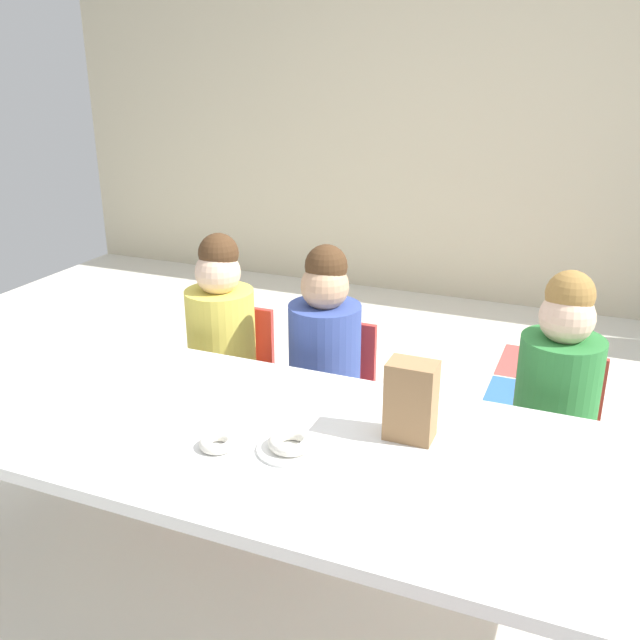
% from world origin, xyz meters
% --- Properties ---
extents(ground_plane, '(6.21, 4.64, 0.02)m').
position_xyz_m(ground_plane, '(0.01, -0.00, -0.01)').
color(ground_plane, silver).
extents(back_wall, '(6.21, 0.10, 2.43)m').
position_xyz_m(back_wall, '(0.00, 2.32, 1.21)').
color(back_wall, beige).
rests_on(back_wall, ground_plane).
extents(craft_table, '(2.14, 0.84, 0.56)m').
position_xyz_m(craft_table, '(-0.05, -0.71, 0.52)').
color(craft_table, white).
rests_on(craft_table, ground_plane).
extents(seated_child_near_camera, '(0.32, 0.32, 0.92)m').
position_xyz_m(seated_child_near_camera, '(-0.64, -0.06, 0.55)').
color(seated_child_near_camera, red).
rests_on(seated_child_near_camera, ground_plane).
extents(seated_child_middle_seat, '(0.32, 0.31, 0.92)m').
position_xyz_m(seated_child_middle_seat, '(-0.21, -0.06, 0.55)').
color(seated_child_middle_seat, red).
rests_on(seated_child_middle_seat, ground_plane).
extents(seated_child_far_right, '(0.32, 0.31, 0.92)m').
position_xyz_m(seated_child_far_right, '(0.59, -0.06, 0.55)').
color(seated_child_far_right, red).
rests_on(seated_child_far_right, ground_plane).
extents(paper_bag_brown, '(0.13, 0.09, 0.22)m').
position_xyz_m(paper_bag_brown, '(0.25, -0.58, 0.67)').
color(paper_bag_brown, '#9E754C').
rests_on(paper_bag_brown, craft_table).
extents(paper_plate_near_edge, '(0.18, 0.18, 0.01)m').
position_xyz_m(paper_plate_near_edge, '(-0.02, -0.77, 0.57)').
color(paper_plate_near_edge, white).
rests_on(paper_plate_near_edge, craft_table).
extents(donut_powdered_on_plate, '(0.12, 0.12, 0.03)m').
position_xyz_m(donut_powdered_on_plate, '(-0.02, -0.77, 0.59)').
color(donut_powdered_on_plate, white).
rests_on(donut_powdered_on_plate, craft_table).
extents(donut_powdered_loose, '(0.10, 0.10, 0.03)m').
position_xyz_m(donut_powdered_loose, '(-0.21, -0.83, 0.58)').
color(donut_powdered_loose, white).
rests_on(donut_powdered_loose, craft_table).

